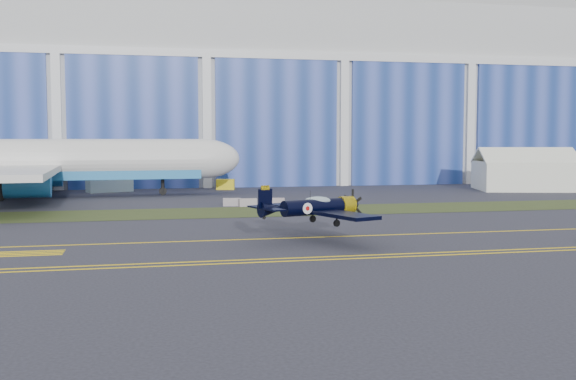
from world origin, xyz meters
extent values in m
plane|color=#2E2E39|center=(0.00, 0.00, 0.00)|extent=(260.00, 260.00, 0.00)
cube|color=#475128|center=(0.00, 14.00, 0.02)|extent=(260.00, 10.00, 0.02)
cube|color=silver|center=(0.00, 72.00, 15.00)|extent=(220.00, 45.00, 30.00)
cube|color=navy|center=(0.00, 49.20, 10.00)|extent=(220.00, 0.60, 20.00)
cube|color=silver|center=(0.00, 49.15, 20.60)|extent=(220.00, 0.70, 1.20)
cube|color=yellow|center=(0.00, -5.00, 0.01)|extent=(200.00, 0.20, 0.02)
cube|color=yellow|center=(0.00, -14.50, 0.01)|extent=(80.00, 0.20, 0.02)
cube|color=yellow|center=(0.00, -13.50, 0.01)|extent=(80.00, 0.20, 0.02)
cube|color=silver|center=(-14.45, 44.10, 1.35)|extent=(6.70, 4.58, 2.69)
cube|color=yellow|center=(2.29, 45.01, 0.77)|extent=(2.93, 2.17, 1.54)
cube|color=#A08692|center=(47.39, 42.50, 0.98)|extent=(3.35, 1.88, 1.97)
cube|color=#9B9298|center=(0.05, 20.27, 0.45)|extent=(2.07, 0.91, 0.90)
cube|color=#9F9599|center=(1.74, 19.44, 0.45)|extent=(2.05, 0.79, 0.90)
cube|color=#9E8C97|center=(4.93, 19.43, 0.45)|extent=(2.07, 0.91, 0.90)
camera|label=1|loc=(-9.68, -55.05, 7.65)|focal=42.00mm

